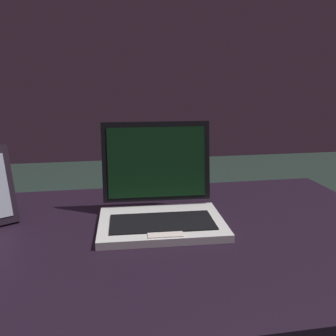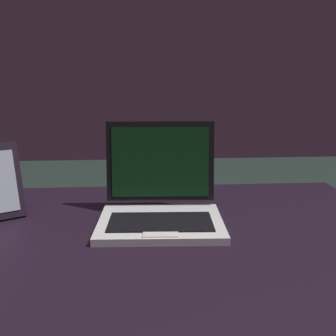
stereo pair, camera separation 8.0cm
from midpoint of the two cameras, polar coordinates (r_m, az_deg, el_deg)
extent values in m
cube|color=black|center=(0.81, -4.83, -11.73)|extent=(1.31, 0.70, 0.04)
cylinder|color=black|center=(1.38, 22.85, -19.13)|extent=(0.07, 0.07, 0.72)
cube|color=silver|center=(0.83, 1.60, -9.02)|extent=(0.30, 0.21, 0.02)
cube|color=black|center=(0.81, 1.65, -8.79)|extent=(0.24, 0.12, 0.00)
cube|color=silver|center=(0.75, 1.89, -10.73)|extent=(0.08, 0.04, 0.00)
cube|color=black|center=(0.90, 1.31, 1.08)|extent=(0.28, 0.05, 0.20)
cube|color=black|center=(0.89, 1.32, 0.95)|extent=(0.25, 0.04, 0.18)
cube|color=yellow|center=(0.89, 1.32, 0.56)|extent=(0.23, 0.01, 0.01)
camera|label=1|loc=(0.04, -87.14, 0.74)|focal=37.42mm
camera|label=2|loc=(0.04, 92.86, -0.74)|focal=37.42mm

